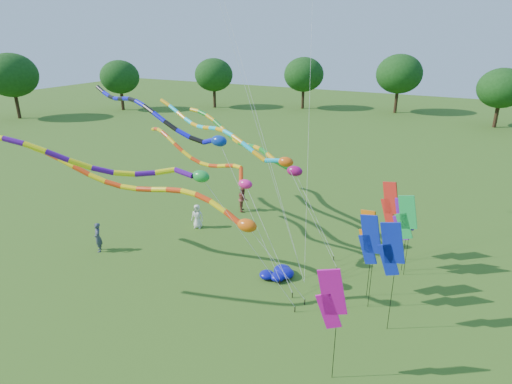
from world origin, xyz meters
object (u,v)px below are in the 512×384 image
at_px(person_b, 98,237).
at_px(blue_nylon_heap, 273,274).
at_px(person_c, 243,199).
at_px(tube_kite_red, 162,194).
at_px(person_a, 197,216).
at_px(tube_kite_orange, 207,160).

bearing_deg(person_b, blue_nylon_heap, 54.27).
bearing_deg(person_c, blue_nylon_heap, -173.15).
bearing_deg(tube_kite_red, person_a, 104.02).
xyz_separation_m(person_a, person_c, (1.28, 3.94, 0.09)).
xyz_separation_m(tube_kite_red, tube_kite_orange, (0.86, 3.02, 1.12)).
bearing_deg(person_a, tube_kite_orange, -57.44).
height_order(blue_nylon_heap, person_c, person_c).
distance_m(tube_kite_orange, person_b, 8.07).
distance_m(person_a, person_c, 4.15).
bearing_deg(tube_kite_orange, person_c, 121.75).
bearing_deg(blue_nylon_heap, tube_kite_red, -162.11).
bearing_deg(person_c, tube_kite_orange, 158.04).
xyz_separation_m(tube_kite_orange, person_c, (-1.07, 5.97, -4.62)).
bearing_deg(blue_nylon_heap, person_b, -168.40).
bearing_deg(tube_kite_orange, person_b, -127.86).
distance_m(blue_nylon_heap, person_c, 9.27).
xyz_separation_m(tube_kite_red, person_c, (-0.20, 9.00, -3.49)).
xyz_separation_m(blue_nylon_heap, person_a, (-7.09, 3.24, 0.61)).
relative_size(tube_kite_orange, person_a, 7.15).
bearing_deg(tube_kite_red, person_c, 88.94).
bearing_deg(person_a, person_b, -138.52).
height_order(tube_kite_red, tube_kite_orange, tube_kite_orange).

